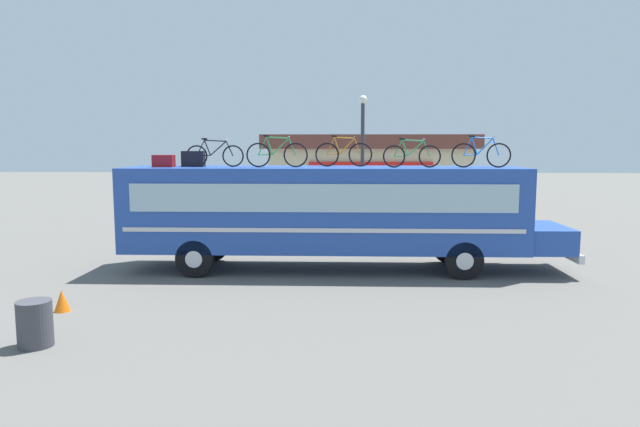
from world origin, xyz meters
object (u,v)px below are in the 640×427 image
rooftop_bicycle_5 (481,154)px  traffic_cone (62,301)px  luggage_bag_1 (164,161)px  rooftop_bicycle_3 (344,153)px  bus (330,210)px  rooftop_bicycle_2 (277,154)px  street_lamp (362,157)px  luggage_bag_2 (193,159)px  trash_bin (35,324)px  rooftop_bicycle_1 (215,155)px  rooftop_bicycle_4 (412,155)px

rooftop_bicycle_5 → traffic_cone: 11.65m
luggage_bag_1 → rooftop_bicycle_3: bearing=6.0°
bus → rooftop_bicycle_2: bearing=-172.1°
rooftop_bicycle_5 → street_lamp: street_lamp is taller
rooftop_bicycle_3 → traffic_cone: size_ratio=3.49×
rooftop_bicycle_2 → rooftop_bicycle_3: size_ratio=1.05×
luggage_bag_2 → trash_bin: size_ratio=0.74×
bus → rooftop_bicycle_3: 1.76m
trash_bin → traffic_cone: (-0.60, 2.22, -0.19)m
rooftop_bicycle_1 → traffic_cone: 6.16m
luggage_bag_2 → traffic_cone: size_ratio=1.31×
rooftop_bicycle_4 → traffic_cone: size_ratio=3.39×
rooftop_bicycle_1 → rooftop_bicycle_2: (1.89, -0.25, 0.03)m
bus → street_lamp: size_ratio=2.36×
rooftop_bicycle_4 → street_lamp: (-1.23, 4.87, -0.18)m
rooftop_bicycle_3 → rooftop_bicycle_4: bearing=-19.9°
rooftop_bicycle_4 → rooftop_bicycle_2: bearing=178.5°
rooftop_bicycle_1 → trash_bin: bearing=-105.9°
bus → rooftop_bicycle_1: rooftop_bicycle_1 is taller
luggage_bag_1 → traffic_cone: (-1.05, -4.40, -3.03)m
luggage_bag_2 → trash_bin: 7.63m
luggage_bag_2 → rooftop_bicycle_3: rooftop_bicycle_3 is taller
rooftop_bicycle_4 → rooftop_bicycle_1: bearing=176.5°
rooftop_bicycle_2 → trash_bin: (-3.83, -6.57, -3.05)m
traffic_cone → trash_bin: bearing=-75.0°
luggage_bag_1 → street_lamp: bearing=37.9°
luggage_bag_2 → street_lamp: (5.26, 4.38, -0.05)m
rooftop_bicycle_4 → traffic_cone: rooftop_bicycle_4 is taller
luggage_bag_2 → rooftop_bicycle_4: (6.49, -0.49, 0.13)m
rooftop_bicycle_3 → rooftop_bicycle_5: rooftop_bicycle_3 is taller
rooftop_bicycle_3 → luggage_bag_2: bearing=-177.2°
bus → traffic_cone: bus is taller
bus → rooftop_bicycle_1: 3.81m
rooftop_bicycle_4 → traffic_cone: bearing=-153.0°
rooftop_bicycle_1 → rooftop_bicycle_5: bearing=-2.3°
traffic_cone → rooftop_bicycle_5: bearing=22.5°
rooftop_bicycle_1 → street_lamp: street_lamp is taller
rooftop_bicycle_1 → rooftop_bicycle_3: (3.85, 0.35, 0.03)m
rooftop_bicycle_4 → traffic_cone: 9.90m
bus → rooftop_bicycle_4: bearing=-7.7°
rooftop_bicycle_3 → traffic_cone: 8.71m
rooftop_bicycle_5 → traffic_cone: bearing=-157.5°
rooftop_bicycle_5 → rooftop_bicycle_3: bearing=170.4°
bus → traffic_cone: (-5.98, -4.57, -1.58)m
rooftop_bicycle_3 → rooftop_bicycle_4: 2.09m
rooftop_bicycle_1 → traffic_cone: (-2.53, -4.61, -3.21)m
bus → rooftop_bicycle_2: rooftop_bicycle_2 is taller
rooftop_bicycle_4 → street_lamp: 5.03m
luggage_bag_1 → rooftop_bicycle_5: 9.29m
rooftop_bicycle_1 → rooftop_bicycle_4: rooftop_bicycle_4 is taller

